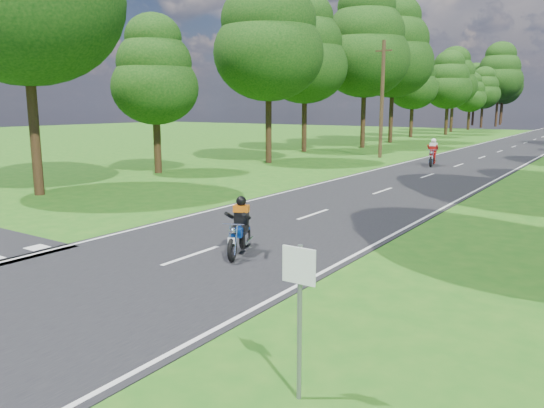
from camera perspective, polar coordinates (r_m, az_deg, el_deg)
The scene contains 7 objects.
ground at distance 11.86m, azimuth -15.27°, elevation -7.67°, with size 160.00×160.00×0.00m, color #216015.
main_road at distance 58.02m, azimuth 25.60°, elevation 5.96°, with size 7.00×140.00×0.02m, color black.
road_markings at distance 56.19m, azimuth 25.16°, elevation 5.89°, with size 7.40×140.00×0.01m.
telegraph_pole at distance 38.18m, azimuth 11.75°, elevation 11.01°, with size 1.20×0.26×8.00m.
road_sign at distance 6.53m, azimuth 2.95°, elevation -10.01°, with size 0.45×0.07×2.00m.
rider_near_blue at distance 13.04m, azimuth -3.52°, elevation -2.32°, with size 0.57×1.70×1.42m, color navy, non-canonical shape.
rider_far_red at distance 33.58m, azimuth 16.90°, elevation 5.36°, with size 0.66×1.99×1.65m, color maroon, non-canonical shape.
Camera 1 is at (8.65, -7.25, 3.64)m, focal length 35.00 mm.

